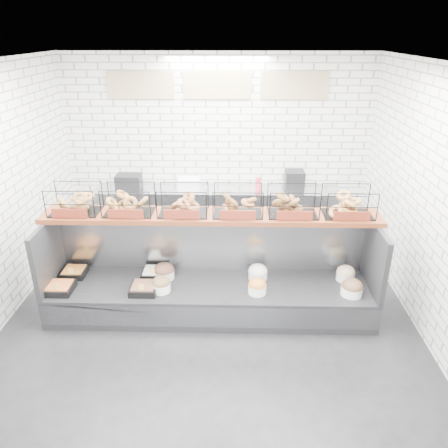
{
  "coord_description": "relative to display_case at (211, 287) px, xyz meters",
  "views": [
    {
      "loc": [
        0.29,
        -4.34,
        3.31
      ],
      "look_at": [
        0.16,
        0.45,
        1.15
      ],
      "focal_mm": 35.0,
      "sensor_mm": 36.0,
      "label": 1
    }
  ],
  "objects": [
    {
      "name": "ground",
      "position": [
        0.0,
        -0.35,
        -0.32
      ],
      "size": [
        5.5,
        5.5,
        0.0
      ],
      "primitive_type": "plane",
      "color": "black",
      "rests_on": "ground"
    },
    {
      "name": "bagel_shelf",
      "position": [
        0.01,
        0.17,
        1.06
      ],
      "size": [
        4.1,
        0.5,
        0.4
      ],
      "color": "#522211",
      "rests_on": "display_case"
    },
    {
      "name": "prep_counter",
      "position": [
        -0.01,
        2.08,
        0.14
      ],
      "size": [
        4.0,
        0.6,
        1.2
      ],
      "color": "#93969B",
      "rests_on": "ground"
    },
    {
      "name": "room_shell",
      "position": [
        0.0,
        0.26,
        1.73
      ],
      "size": [
        5.02,
        5.51,
        3.01
      ],
      "color": "white",
      "rests_on": "ground"
    },
    {
      "name": "display_case",
      "position": [
        0.0,
        0.0,
        0.0
      ],
      "size": [
        4.0,
        0.9,
        1.2
      ],
      "color": "black",
      "rests_on": "ground"
    }
  ]
}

